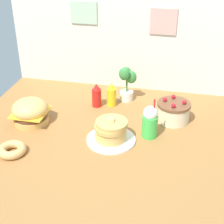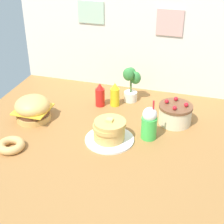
{
  "view_description": "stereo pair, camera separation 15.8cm",
  "coord_description": "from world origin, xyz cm",
  "px_view_note": "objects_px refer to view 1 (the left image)",
  "views": [
    {
      "loc": [
        52.79,
        -193.92,
        135.94
      ],
      "look_at": [
        7.7,
        13.37,
        14.8
      ],
      "focal_mm": 54.45,
      "sensor_mm": 36.0,
      "label": 1
    },
    {
      "loc": [
        68.08,
        -189.99,
        135.94
      ],
      "look_at": [
        7.7,
        13.37,
        14.8
      ],
      "focal_mm": 54.45,
      "sensor_mm": 36.0,
      "label": 2
    }
  ],
  "objects_px": {
    "cream_soda_cup": "(150,122)",
    "potted_plant": "(127,82)",
    "burger": "(30,112)",
    "pancake_stack": "(111,132)",
    "ketchup_bottle": "(97,96)",
    "donut_pink_glaze": "(12,150)",
    "mustard_bottle": "(112,95)",
    "layer_cake": "(173,112)"
  },
  "relations": [
    {
      "from": "layer_cake",
      "to": "potted_plant",
      "type": "bearing_deg",
      "value": 147.24
    },
    {
      "from": "mustard_bottle",
      "to": "cream_soda_cup",
      "type": "xyz_separation_m",
      "value": [
        0.36,
        -0.4,
        0.03
      ]
    },
    {
      "from": "ketchup_bottle",
      "to": "mustard_bottle",
      "type": "bearing_deg",
      "value": 18.9
    },
    {
      "from": "burger",
      "to": "pancake_stack",
      "type": "xyz_separation_m",
      "value": [
        0.65,
        -0.11,
        -0.02
      ]
    },
    {
      "from": "cream_soda_cup",
      "to": "potted_plant",
      "type": "xyz_separation_m",
      "value": [
        -0.26,
        0.52,
        0.05
      ]
    },
    {
      "from": "mustard_bottle",
      "to": "donut_pink_glaze",
      "type": "relative_size",
      "value": 1.08
    },
    {
      "from": "burger",
      "to": "layer_cake",
      "type": "bearing_deg",
      "value": 13.51
    },
    {
      "from": "layer_cake",
      "to": "ketchup_bottle",
      "type": "distance_m",
      "value": 0.64
    },
    {
      "from": "ketchup_bottle",
      "to": "mustard_bottle",
      "type": "height_order",
      "value": "same"
    },
    {
      "from": "cream_soda_cup",
      "to": "layer_cake",
      "type": "bearing_deg",
      "value": 59.28
    },
    {
      "from": "pancake_stack",
      "to": "donut_pink_glaze",
      "type": "distance_m",
      "value": 0.67
    },
    {
      "from": "pancake_stack",
      "to": "donut_pink_glaze",
      "type": "relative_size",
      "value": 1.83
    },
    {
      "from": "cream_soda_cup",
      "to": "donut_pink_glaze",
      "type": "bearing_deg",
      "value": -155.16
    },
    {
      "from": "layer_cake",
      "to": "donut_pink_glaze",
      "type": "relative_size",
      "value": 1.34
    },
    {
      "from": "cream_soda_cup",
      "to": "potted_plant",
      "type": "bearing_deg",
      "value": 116.46
    },
    {
      "from": "pancake_stack",
      "to": "ketchup_bottle",
      "type": "distance_m",
      "value": 0.52
    },
    {
      "from": "pancake_stack",
      "to": "layer_cake",
      "type": "xyz_separation_m",
      "value": [
        0.41,
        0.37,
        0.01
      ]
    },
    {
      "from": "burger",
      "to": "pancake_stack",
      "type": "height_order",
      "value": "burger"
    },
    {
      "from": "potted_plant",
      "to": "donut_pink_glaze",
      "type": "bearing_deg",
      "value": -123.54
    },
    {
      "from": "mustard_bottle",
      "to": "cream_soda_cup",
      "type": "distance_m",
      "value": 0.54
    },
    {
      "from": "ketchup_bottle",
      "to": "potted_plant",
      "type": "bearing_deg",
      "value": 35.67
    },
    {
      "from": "pancake_stack",
      "to": "potted_plant",
      "type": "distance_m",
      "value": 0.64
    },
    {
      "from": "mustard_bottle",
      "to": "potted_plant",
      "type": "bearing_deg",
      "value": 48.44
    },
    {
      "from": "burger",
      "to": "potted_plant",
      "type": "xyz_separation_m",
      "value": [
        0.65,
        0.52,
        0.07
      ]
    },
    {
      "from": "pancake_stack",
      "to": "potted_plant",
      "type": "height_order",
      "value": "potted_plant"
    },
    {
      "from": "burger",
      "to": "mustard_bottle",
      "type": "distance_m",
      "value": 0.67
    },
    {
      "from": "donut_pink_glaze",
      "to": "ketchup_bottle",
      "type": "bearing_deg",
      "value": 63.04
    },
    {
      "from": "layer_cake",
      "to": "potted_plant",
      "type": "distance_m",
      "value": 0.49
    },
    {
      "from": "burger",
      "to": "ketchup_bottle",
      "type": "height_order",
      "value": "ketchup_bottle"
    },
    {
      "from": "ketchup_bottle",
      "to": "donut_pink_glaze",
      "type": "xyz_separation_m",
      "value": [
        -0.39,
        -0.76,
        -0.06
      ]
    },
    {
      "from": "mustard_bottle",
      "to": "donut_pink_glaze",
      "type": "height_order",
      "value": "mustard_bottle"
    },
    {
      "from": "mustard_bottle",
      "to": "cream_soda_cup",
      "type": "height_order",
      "value": "cream_soda_cup"
    },
    {
      "from": "mustard_bottle",
      "to": "potted_plant",
      "type": "distance_m",
      "value": 0.18
    },
    {
      "from": "pancake_stack",
      "to": "potted_plant",
      "type": "bearing_deg",
      "value": 90.11
    },
    {
      "from": "pancake_stack",
      "to": "layer_cake",
      "type": "distance_m",
      "value": 0.55
    },
    {
      "from": "mustard_bottle",
      "to": "potted_plant",
      "type": "height_order",
      "value": "potted_plant"
    },
    {
      "from": "burger",
      "to": "layer_cake",
      "type": "distance_m",
      "value": 1.09
    },
    {
      "from": "pancake_stack",
      "to": "cream_soda_cup",
      "type": "height_order",
      "value": "cream_soda_cup"
    },
    {
      "from": "ketchup_bottle",
      "to": "donut_pink_glaze",
      "type": "distance_m",
      "value": 0.85
    },
    {
      "from": "mustard_bottle",
      "to": "potted_plant",
      "type": "relative_size",
      "value": 0.66
    },
    {
      "from": "layer_cake",
      "to": "donut_pink_glaze",
      "type": "height_order",
      "value": "layer_cake"
    },
    {
      "from": "layer_cake",
      "to": "cream_soda_cup",
      "type": "height_order",
      "value": "cream_soda_cup"
    }
  ]
}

